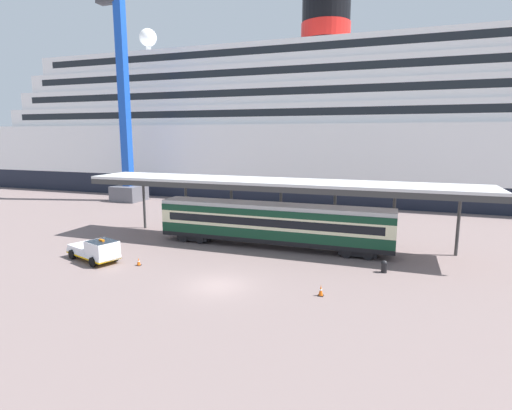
% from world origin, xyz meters
% --- Properties ---
extents(ground_plane, '(400.00, 400.00, 0.00)m').
position_xyz_m(ground_plane, '(0.00, 0.00, 0.00)').
color(ground_plane, '#73615F').
extents(cruise_ship, '(139.19, 22.45, 34.17)m').
position_xyz_m(cruise_ship, '(3.41, 46.08, 11.49)').
color(cruise_ship, black).
rests_on(cruise_ship, ground).
extents(platform_canopy, '(37.01, 5.40, 6.25)m').
position_xyz_m(platform_canopy, '(0.70, 11.04, 5.92)').
color(platform_canopy, silver).
rests_on(platform_canopy, ground).
extents(train_carriage, '(21.80, 2.81, 4.11)m').
position_xyz_m(train_carriage, '(0.70, 10.57, 2.31)').
color(train_carriage, black).
rests_on(train_carriage, ground).
extents(service_truck, '(5.58, 3.64, 2.02)m').
position_xyz_m(service_truck, '(-11.80, 1.67, 0.99)').
color(service_truck, white).
rests_on(service_truck, ground).
extents(traffic_cone_near, '(0.36, 0.36, 0.74)m').
position_xyz_m(traffic_cone_near, '(7.10, 0.54, 0.37)').
color(traffic_cone_near, black).
rests_on(traffic_cone_near, ground).
extents(traffic_cone_mid, '(0.36, 0.36, 0.61)m').
position_xyz_m(traffic_cone_mid, '(-7.85, 1.88, 0.30)').
color(traffic_cone_mid, black).
rests_on(traffic_cone_mid, ground).
extents(dockside_crane, '(17.85, 4.40, 53.21)m').
position_xyz_m(dockside_crane, '(-27.85, 28.99, 16.17)').
color(dockside_crane, '#595960').
rests_on(dockside_crane, ground).
extents(quay_bollard, '(0.48, 0.48, 0.96)m').
position_xyz_m(quay_bollard, '(10.83, 6.67, 0.52)').
color(quay_bollard, black).
rests_on(quay_bollard, ground).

